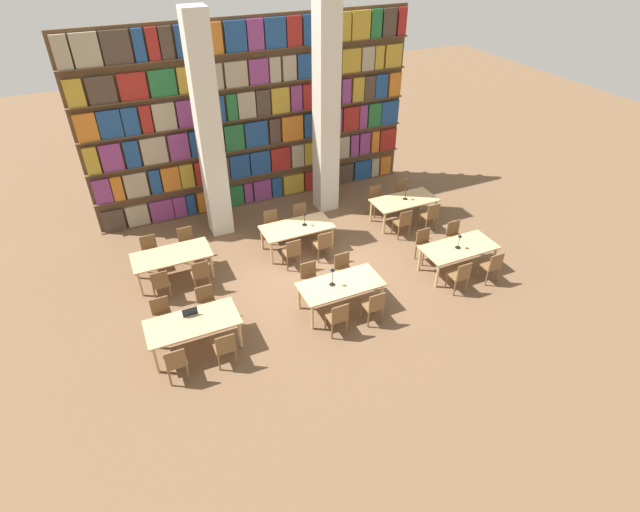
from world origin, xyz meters
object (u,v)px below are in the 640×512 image
at_px(chair_1, 162,316).
at_px(chair_6, 374,306).
at_px(chair_12, 160,283).
at_px(chair_13, 150,251).
at_px(chair_15, 187,243).
at_px(chair_18, 323,244).
at_px(chair_19, 301,218).
at_px(pillar_center, 326,114).
at_px(chair_16, 292,252).
at_px(chair_3, 207,303).
at_px(desk_lamp_0, 332,274).
at_px(chair_2, 225,347).
at_px(chair_11, 455,236).
at_px(chair_10, 492,266).
at_px(chair_21, 376,199).
at_px(reading_table_1, 341,286).
at_px(chair_5, 310,279).
at_px(laptop, 190,312).
at_px(chair_4, 337,317).
at_px(pillar_left, 209,132).
at_px(reading_table_2, 459,249).
at_px(reading_table_4, 297,229).
at_px(reading_table_0, 193,325).
at_px(chair_20, 403,222).
at_px(chair_7, 344,269).
at_px(desk_lamp_1, 460,239).
at_px(reading_table_5, 404,202).
at_px(chair_0, 176,362).
at_px(chair_14, 200,273).
at_px(chair_9, 425,244).
at_px(desk_lamp_2, 304,217).
at_px(chair_23, 403,193).
at_px(reading_table_3, 172,257).

relative_size(chair_1, chair_6, 1.00).
relative_size(chair_12, chair_13, 1.00).
bearing_deg(chair_15, chair_6, 127.20).
height_order(chair_18, chair_19, same).
xyz_separation_m(pillar_center, chair_16, (-2.18, -2.62, -2.51)).
distance_m(chair_3, chair_6, 3.77).
xyz_separation_m(desk_lamp_0, chair_16, (-0.22, 1.95, -0.56)).
distance_m(chair_2, chair_11, 6.99).
distance_m(chair_10, chair_21, 4.31).
xyz_separation_m(reading_table_1, chair_5, (-0.44, 0.75, -0.16)).
height_order(laptop, chair_4, laptop).
distance_m(pillar_left, reading_table_1, 5.42).
relative_size(reading_table_2, reading_table_4, 1.00).
relative_size(reading_table_0, chair_20, 2.15).
relative_size(chair_5, chair_13, 1.00).
distance_m(pillar_left, chair_7, 5.06).
bearing_deg(chair_5, reading_table_1, 120.50).
relative_size(chair_15, chair_18, 1.00).
bearing_deg(desk_lamp_1, chair_4, -167.59).
relative_size(chair_11, reading_table_5, 0.46).
bearing_deg(chair_0, laptop, 62.17).
distance_m(chair_18, chair_19, 1.50).
xyz_separation_m(desk_lamp_1, chair_19, (-2.90, 3.40, -0.51)).
relative_size(chair_5, chair_14, 1.00).
bearing_deg(chair_11, reading_table_2, 58.16).
distance_m(chair_9, chair_21, 2.71).
relative_size(reading_table_0, chair_11, 2.15).
height_order(chair_13, desk_lamp_2, desk_lamp_2).
relative_size(reading_table_2, reading_table_5, 1.00).
height_order(chair_4, chair_6, same).
relative_size(chair_7, reading_table_2, 0.46).
distance_m(desk_lamp_2, reading_table_5, 3.28).
xyz_separation_m(reading_table_0, chair_3, (0.47, 0.75, -0.16)).
relative_size(desk_lamp_0, chair_19, 0.53).
relative_size(desk_lamp_0, chair_16, 0.53).
distance_m(chair_3, chair_18, 3.58).
distance_m(pillar_center, reading_table_5, 3.42).
bearing_deg(chair_18, chair_23, 24.52).
bearing_deg(reading_table_1, chair_2, -168.07).
height_order(chair_6, chair_16, same).
relative_size(pillar_left, reading_table_0, 3.11).
relative_size(chair_7, chair_21, 1.00).
relative_size(chair_3, chair_23, 1.00).
bearing_deg(chair_5, laptop, 6.74).
height_order(chair_5, chair_20, same).
height_order(chair_0, chair_19, same).
distance_m(reading_table_4, chair_18, 0.88).
height_order(reading_table_0, chair_4, chair_4).
bearing_deg(reading_table_0, chair_5, 11.84).
bearing_deg(reading_table_3, chair_12, -120.08).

